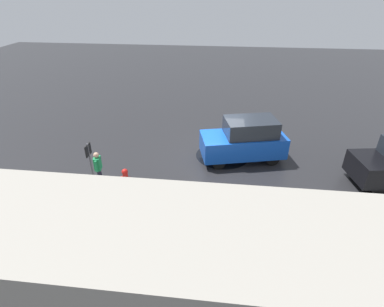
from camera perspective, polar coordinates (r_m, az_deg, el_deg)
The scene contains 8 objects.
ground_plane at distance 14.69m, azimuth 4.66°, elevation -0.94°, with size 60.00×60.00×0.00m, color black.
kerb_strip at distance 11.27m, azimuth 3.73°, elevation -11.74°, with size 24.00×3.20×0.04m, color slate.
moving_hatchback at distance 14.35m, azimuth 10.02°, elevation 2.56°, with size 4.20×2.59×2.06m.
fire_hydrant at distance 12.86m, azimuth -12.55°, elevation -4.44°, with size 0.42×0.31×0.80m.
pedestrian at distance 12.78m, azimuth -17.43°, elevation -2.43°, with size 0.30×0.56×1.62m.
metal_railing at distance 10.14m, azimuth 10.24°, elevation -12.60°, with size 7.38×0.04×1.05m.
sign_post at distance 11.87m, azimuth -18.73°, elevation -1.78°, with size 0.07×0.44×2.40m.
puddle_patch at distance 14.97m, azimuth 5.79°, elevation -0.35°, with size 2.62×2.62×0.01m, color black.
Camera 1 is at (-0.24, 12.65, 7.47)m, focal length 28.00 mm.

